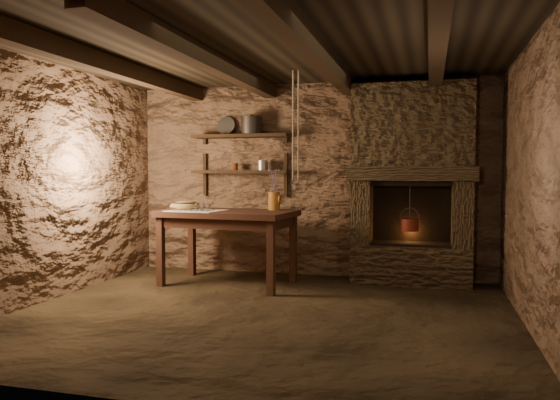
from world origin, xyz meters
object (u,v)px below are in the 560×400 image
(stoneware_jug, at_px, (274,192))
(work_table, at_px, (228,245))
(wooden_bowl, at_px, (184,206))
(iron_stockpot, at_px, (251,126))
(red_pot, at_px, (410,224))

(stoneware_jug, bearing_deg, work_table, -141.19)
(work_table, bearing_deg, stoneware_jug, 31.41)
(wooden_bowl, height_order, iron_stockpot, iron_stockpot)
(work_table, relative_size, wooden_bowl, 4.58)
(work_table, relative_size, stoneware_jug, 3.24)
(work_table, height_order, stoneware_jug, stoneware_jug)
(wooden_bowl, distance_m, red_pot, 2.65)
(stoneware_jug, xyz_separation_m, wooden_bowl, (-1.07, -0.16, -0.17))
(stoneware_jug, distance_m, iron_stockpot, 1.01)
(iron_stockpot, relative_size, red_pot, 0.49)
(wooden_bowl, bearing_deg, work_table, -7.92)
(stoneware_jug, height_order, wooden_bowl, stoneware_jug)
(stoneware_jug, distance_m, red_pot, 1.60)
(stoneware_jug, bearing_deg, wooden_bowl, -158.86)
(wooden_bowl, relative_size, red_pot, 0.63)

